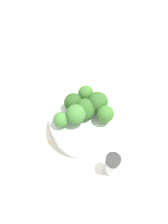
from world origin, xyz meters
name	(u,v)px	position (x,y,z in m)	size (l,w,h in m)	color
ground_plane	(84,130)	(0.00, 0.00, 0.00)	(3.00, 3.00, 0.00)	silver
bowl	(84,125)	(0.00, 0.00, 0.03)	(0.20, 0.20, 0.05)	silver
broccoli_floret_0	(61,120)	(0.03, -0.06, 0.08)	(0.04, 0.04, 0.05)	#84AD66
broccoli_floret_1	(76,114)	(0.02, -0.02, 0.09)	(0.05, 0.05, 0.07)	#8EB770
broccoli_floret_2	(73,102)	(-0.03, -0.04, 0.08)	(0.05, 0.05, 0.06)	#7A9E5B
broccoli_floret_3	(85,109)	(-0.01, 0.00, 0.08)	(0.06, 0.06, 0.06)	#84AD66
broccoli_floret_4	(105,114)	(-0.01, 0.06, 0.09)	(0.05, 0.05, 0.06)	#8EB770
broccoli_floret_5	(86,94)	(-0.07, -0.01, 0.09)	(0.05, 0.05, 0.06)	#84AD66
broccoli_floret_6	(98,102)	(-0.04, 0.03, 0.09)	(0.06, 0.06, 0.07)	#84AD66
pepper_shaker	(112,164)	(0.10, 0.11, 0.03)	(0.04, 0.04, 0.07)	#B2B7BC
almond_crumb_0	(48,143)	(0.08, -0.09, 0.00)	(0.01, 0.01, 0.01)	tan
almond_crumb_1	(84,90)	(-0.15, -0.05, 0.00)	(0.01, 0.01, 0.01)	#AD7F4C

